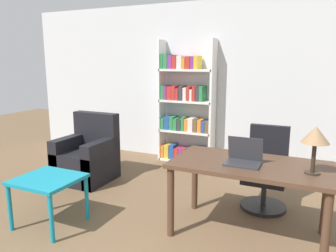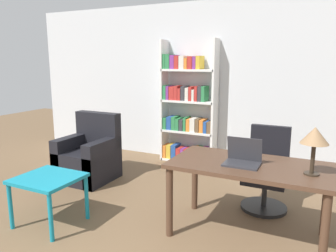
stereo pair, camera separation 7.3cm
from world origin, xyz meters
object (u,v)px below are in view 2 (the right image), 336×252
object	(u,v)px
armchair	(89,158)
side_table_blue	(48,184)
desk	(249,174)
office_chair	(267,173)
table_lamp	(315,137)
laptop	(243,159)
bookshelf	(187,111)

from	to	relation	value
armchair	side_table_blue	bearing A→B (deg)	-68.04
desk	office_chair	xyz separation A→B (m)	(0.05, 0.77, -0.23)
desk	side_table_blue	bearing A→B (deg)	-160.64
side_table_blue	armchair	world-z (taller)	armchair
table_lamp	armchair	xyz separation A→B (m)	(-3.03, 0.66, -0.77)
laptop	office_chair	world-z (taller)	laptop
laptop	side_table_blue	world-z (taller)	laptop
side_table_blue	office_chair	bearing A→B (deg)	35.90
laptop	table_lamp	bearing A→B (deg)	-1.96
table_lamp	armchair	world-z (taller)	table_lamp
desk	laptop	bearing A→B (deg)	-139.73
desk	office_chair	size ratio (longest dim) A/B	1.55
table_lamp	laptop	bearing A→B (deg)	178.04
armchair	bookshelf	distance (m)	1.82
desk	armchair	xyz separation A→B (m)	(-2.48, 0.59, -0.33)
desk	office_chair	world-z (taller)	office_chair
laptop	table_lamp	size ratio (longest dim) A/B	0.78
laptop	office_chair	bearing A→B (deg)	82.47
desk	bookshelf	xyz separation A→B (m)	(-1.52, 2.02, 0.25)
laptop	bookshelf	bearing A→B (deg)	125.21
table_lamp	office_chair	xyz separation A→B (m)	(-0.51, 0.84, -0.67)
table_lamp	desk	bearing A→B (deg)	172.71
side_table_blue	bookshelf	distance (m)	2.78
armchair	desk	bearing A→B (deg)	-13.35
office_chair	armchair	bearing A→B (deg)	-175.96
desk	armchair	distance (m)	2.57
side_table_blue	armchair	xyz separation A→B (m)	(-0.51, 1.28, -0.14)
bookshelf	laptop	bearing A→B (deg)	-54.79
table_lamp	side_table_blue	xyz separation A→B (m)	(-2.52, -0.62, -0.64)
bookshelf	side_table_blue	bearing A→B (deg)	-99.23
laptop	armchair	bearing A→B (deg)	165.22
side_table_blue	table_lamp	bearing A→B (deg)	13.80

